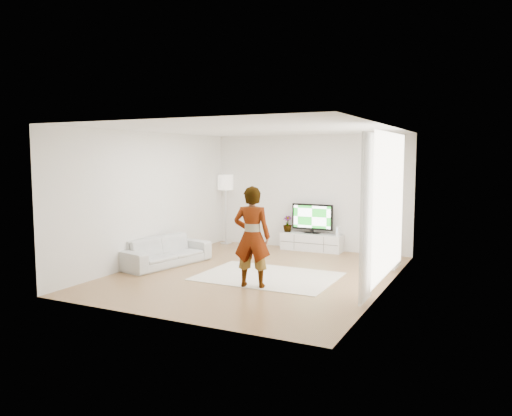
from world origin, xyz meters
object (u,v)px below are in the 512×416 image
at_px(player, 252,237).
at_px(sofa, 165,251).
at_px(television, 312,217).
at_px(rug, 268,276).
at_px(media_console, 312,242).
at_px(floor_lamp, 225,185).

height_order(player, sofa, player).
height_order(television, sofa, television).
bearing_deg(player, sofa, -32.23).
bearing_deg(sofa, rug, -78.22).
height_order(media_console, sofa, sofa).
bearing_deg(floor_lamp, sofa, -87.23).
height_order(rug, player, player).
relative_size(rug, sofa, 1.27).
relative_size(media_console, sofa, 0.74).
xyz_separation_m(player, sofa, (-2.44, 0.79, -0.60)).
relative_size(player, floor_lamp, 0.98).
bearing_deg(player, rug, -99.49).
bearing_deg(television, sofa, -127.42).
bearing_deg(television, rug, -87.07).
bearing_deg(television, media_console, -90.00).
bearing_deg(floor_lamp, television, 2.25).
distance_m(rug, sofa, 2.39).
bearing_deg(media_console, rug, -87.04).
bearing_deg(rug, television, 92.93).
distance_m(media_console, sofa, 3.64).
relative_size(television, sofa, 0.51).
xyz_separation_m(media_console, television, (0.00, 0.03, 0.60)).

